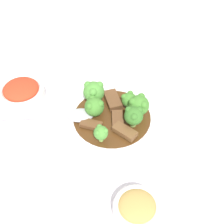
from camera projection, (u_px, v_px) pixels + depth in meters
The scene contains 17 objects.
ground_plane at pixel (112, 121), 0.80m from camera, with size 4.00×4.00×0.00m, color silver.
main_plate at pixel (112, 118), 0.79m from camera, with size 0.31×0.31×0.02m.
beef_strip_0 at pixel (116, 121), 0.76m from camera, with size 0.06×0.06×0.01m.
beef_strip_1 at pixel (91, 124), 0.76m from camera, with size 0.06×0.05×0.01m.
beef_strip_2 at pixel (125, 131), 0.74m from camera, with size 0.06×0.04×0.01m.
beef_strip_3 at pixel (113, 100), 0.81m from camera, with size 0.07×0.06×0.01m.
broccoli_floret_0 at pixel (129, 99), 0.79m from camera, with size 0.04×0.04×0.04m.
broccoli_floret_1 at pixel (94, 106), 0.76m from camera, with size 0.05×0.05×0.05m.
broccoli_floret_2 at pixel (134, 116), 0.74m from camera, with size 0.05×0.05×0.06m.
broccoli_floret_3 at pixel (139, 105), 0.76m from camera, with size 0.05×0.05×0.06m.
broccoli_floret_4 at pixel (101, 133), 0.71m from camera, with size 0.03×0.03×0.04m.
broccoli_floret_5 at pixel (94, 92), 0.79m from camera, with size 0.05×0.05×0.06m.
serving_spoon at pixel (73, 116), 0.77m from camera, with size 0.16×0.21×0.01m.
side_bowl_kimchi at pixel (22, 94), 0.82m from camera, with size 0.12×0.12×0.06m.
side_bowl_appetizer at pixel (137, 209), 0.61m from camera, with size 0.09×0.09×0.05m.
sauce_dish at pixel (122, 63), 0.95m from camera, with size 0.07×0.07×0.01m.
paper_napkin at pixel (218, 128), 0.78m from camera, with size 0.15×0.11×0.01m.
Camera 1 is at (0.41, -0.33, 0.60)m, focal length 50.00 mm.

